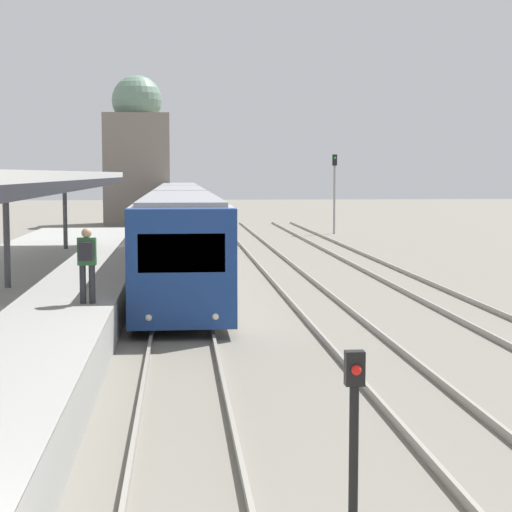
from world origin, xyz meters
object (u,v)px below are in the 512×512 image
Objects in this scene: person_on_platform at (87,259)px; signal_post_near at (354,425)px; train_near at (180,216)px; signal_mast_far at (334,184)px.

person_on_platform is 11.00m from signal_post_near.
person_on_platform is 23.18m from train_near.
signal_mast_far is at bearing 79.84° from signal_post_near.
train_near is 8.94× the size of signal_mast_far.
train_near reaches higher than person_on_platform.
train_near reaches higher than signal_post_near.
signal_post_near is at bearing -100.16° from signal_mast_far.
person_on_platform is 0.33× the size of signal_mast_far.
person_on_platform is at bearing -95.11° from train_near.
signal_post_near is at bearing -87.04° from train_near.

